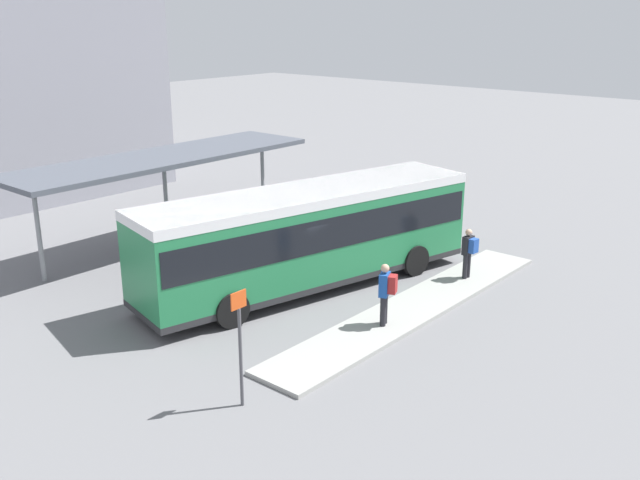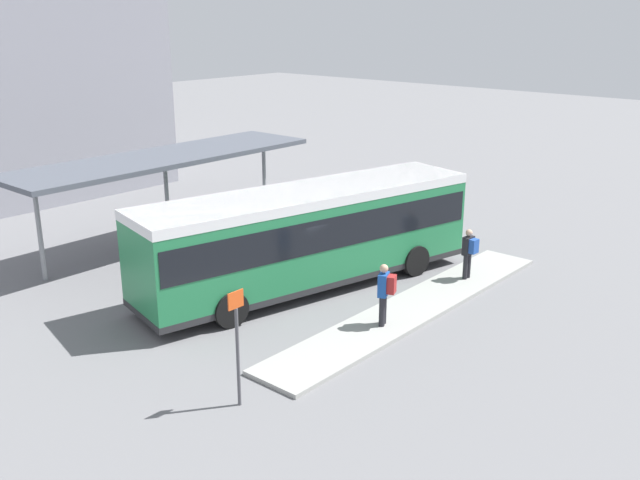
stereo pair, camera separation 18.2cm
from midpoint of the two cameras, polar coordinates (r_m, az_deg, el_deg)
name	(u,v)px [view 1 (the left image)]	position (r m, az deg, el deg)	size (l,w,h in m)	color
ground_plane	(309,287)	(23.36, -1.15, -3.76)	(120.00, 120.00, 0.00)	slate
curb_island	(414,307)	(21.81, 7.31, -5.36)	(12.39, 1.80, 0.12)	#9E9E99
city_bus	(309,231)	(22.73, -1.16, 0.71)	(11.81, 5.14, 3.26)	#237A47
pedestrian_waiting	(386,290)	(20.02, 5.05, -4.04)	(0.53, 0.57, 1.81)	#232328
pedestrian_companion	(469,250)	(23.92, 11.61, -0.82)	(0.43, 0.45, 1.70)	#232328
bicycle_black	(406,216)	(30.21, 6.75, 1.89)	(0.48, 1.64, 0.71)	black
bicycle_blue	(391,212)	(30.76, 5.52, 2.25)	(0.48, 1.70, 0.73)	black
bicycle_white	(378,208)	(31.44, 4.47, 2.59)	(0.48, 1.63, 0.71)	black
station_shelter	(163,159)	(27.37, -12.62, 6.32)	(12.17, 3.29, 3.48)	#4C515B
potted_planter_near_shelter	(219,240)	(25.70, -8.25, -0.04)	(1.02, 1.02, 1.52)	slate
platform_sign	(240,343)	(16.11, -6.73, -8.21)	(0.44, 0.08, 2.80)	#4C4C51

